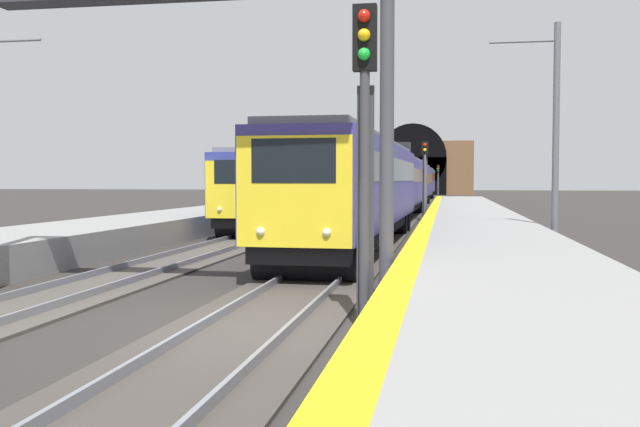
# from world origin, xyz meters

# --- Properties ---
(ground_plane) EXTENTS (320.00, 320.00, 0.00)m
(ground_plane) POSITION_xyz_m (0.00, 0.00, 0.00)
(ground_plane) COLOR #302D2B
(platform_right) EXTENTS (112.00, 4.12, 0.92)m
(platform_right) POSITION_xyz_m (0.00, -4.24, 0.46)
(platform_right) COLOR gray
(platform_right) RESTS_ON ground_plane
(platform_right_edge_strip) EXTENTS (112.00, 0.50, 0.01)m
(platform_right_edge_strip) POSITION_xyz_m (0.00, -2.43, 0.93)
(platform_right_edge_strip) COLOR yellow
(platform_right_edge_strip) RESTS_ON platform_right
(track_main_line) EXTENTS (160.00, 2.82, 0.21)m
(track_main_line) POSITION_xyz_m (0.00, 0.00, 0.04)
(track_main_line) COLOR #423D38
(track_main_line) RESTS_ON ground_plane
(train_main_approaching) EXTENTS (80.34, 3.13, 4.80)m
(train_main_approaching) POSITION_xyz_m (44.64, 0.00, 2.24)
(train_main_approaching) COLOR navy
(train_main_approaching) RESTS_ON ground_plane
(train_adjacent_platform) EXTENTS (60.56, 3.04, 4.64)m
(train_adjacent_platform) POSITION_xyz_m (46.07, 4.78, 2.14)
(train_adjacent_platform) COLOR navy
(train_adjacent_platform) RESTS_ON ground_plane
(railway_signal_near) EXTENTS (0.39, 0.38, 5.24)m
(railway_signal_near) POSITION_xyz_m (0.32, -1.83, 3.17)
(railway_signal_near) COLOR #38383D
(railway_signal_near) RESTS_ON ground_plane
(railway_signal_mid) EXTENTS (0.39, 0.38, 4.72)m
(railway_signal_mid) POSITION_xyz_m (31.75, -1.83, 2.79)
(railway_signal_mid) COLOR #4C4C54
(railway_signal_mid) RESTS_ON ground_plane
(railway_signal_far) EXTENTS (0.39, 0.38, 4.58)m
(railway_signal_far) POSITION_xyz_m (94.66, -1.83, 2.80)
(railway_signal_far) COLOR #38383D
(railway_signal_far) RESTS_ON ground_plane
(overhead_signal_gantry) EXTENTS (0.70, 9.01, 6.98)m
(overhead_signal_gantry) POSITION_xyz_m (2.82, 2.39, 5.31)
(overhead_signal_gantry) COLOR #3F3F47
(overhead_signal_gantry) RESTS_ON ground_plane
(tunnel_portal) EXTENTS (2.59, 19.37, 11.50)m
(tunnel_portal) POSITION_xyz_m (106.20, 2.39, 4.37)
(tunnel_portal) COLOR brown
(tunnel_portal) RESTS_ON ground_plane
(catenary_mast_near) EXTENTS (0.22, 2.30, 7.66)m
(catenary_mast_near) POSITION_xyz_m (13.76, -6.66, 3.95)
(catenary_mast_near) COLOR #595B60
(catenary_mast_near) RESTS_ON ground_plane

